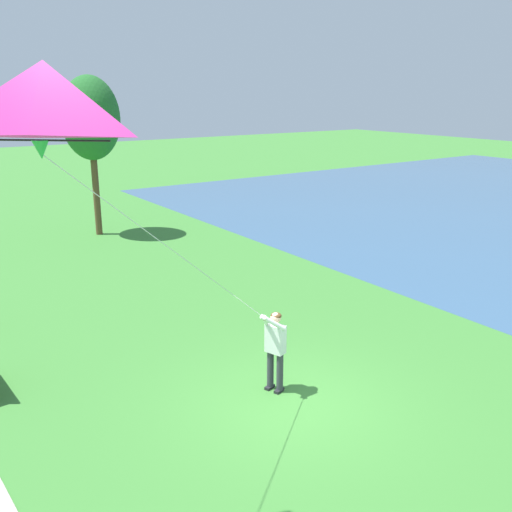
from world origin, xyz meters
TOP-DOWN VIEW (x-y plane):
  - ground_plane at (0.00, 0.00)m, footprint 120.00×120.00m
  - person_kite_flyer at (0.03, 0.67)m, footprint 0.63×0.50m
  - flying_kite at (-4.40, -0.70)m, footprint 4.95×2.04m
  - tree_lakeside_far at (1.71, 15.83)m, footprint 2.37×2.70m

SIDE VIEW (x-z plane):
  - ground_plane at x=0.00m, z-range 0.00..0.00m
  - person_kite_flyer at x=0.03m, z-range 0.13..1.96m
  - tree_lakeside_far at x=1.71m, z-range 1.57..8.22m
  - flying_kite at x=-4.40m, z-range 3.52..8.10m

